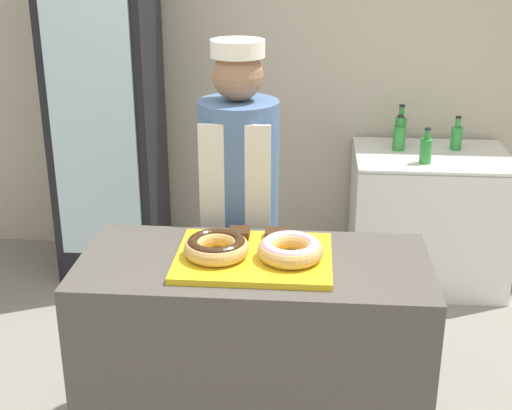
# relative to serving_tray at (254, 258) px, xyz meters

# --- Properties ---
(wall_back) EXTENTS (8.00, 0.06, 2.70)m
(wall_back) POSITION_rel_serving_tray_xyz_m (0.00, 2.13, 0.42)
(wall_back) COLOR #BCB29E
(wall_back) RESTS_ON ground_plane
(display_counter) EXTENTS (1.30, 0.59, 0.91)m
(display_counter) POSITION_rel_serving_tray_xyz_m (0.00, 0.00, -0.47)
(display_counter) COLOR #4C4742
(display_counter) RESTS_ON ground_plane
(serving_tray) EXTENTS (0.57, 0.44, 0.02)m
(serving_tray) POSITION_rel_serving_tray_xyz_m (0.00, 0.00, 0.00)
(serving_tray) COLOR yellow
(serving_tray) RESTS_ON display_counter
(donut_chocolate_glaze) EXTENTS (0.24, 0.24, 0.07)m
(donut_chocolate_glaze) POSITION_rel_serving_tray_xyz_m (-0.13, -0.02, 0.05)
(donut_chocolate_glaze) COLOR tan
(donut_chocolate_glaze) RESTS_ON serving_tray
(donut_light_glaze) EXTENTS (0.24, 0.24, 0.07)m
(donut_light_glaze) POSITION_rel_serving_tray_xyz_m (0.13, -0.02, 0.05)
(donut_light_glaze) COLOR tan
(donut_light_glaze) RESTS_ON serving_tray
(brownie_back_left) EXTENTS (0.08, 0.08, 0.03)m
(brownie_back_left) POSITION_rel_serving_tray_xyz_m (-0.07, 0.16, 0.03)
(brownie_back_left) COLOR #382111
(brownie_back_left) RESTS_ON serving_tray
(brownie_back_right) EXTENTS (0.08, 0.08, 0.03)m
(brownie_back_right) POSITION_rel_serving_tray_xyz_m (0.07, 0.16, 0.03)
(brownie_back_right) COLOR #382111
(brownie_back_right) RESTS_ON serving_tray
(baker_person) EXTENTS (0.35, 0.35, 1.63)m
(baker_person) POSITION_rel_serving_tray_xyz_m (-0.11, 0.55, -0.06)
(baker_person) COLOR #4C4C51
(baker_person) RESTS_ON ground_plane
(beverage_fridge) EXTENTS (0.59, 0.59, 1.94)m
(beverage_fridge) POSITION_rel_serving_tray_xyz_m (-1.02, 1.73, 0.05)
(beverage_fridge) COLOR black
(beverage_fridge) RESTS_ON ground_plane
(chest_freezer) EXTENTS (0.91, 0.68, 0.81)m
(chest_freezer) POSITION_rel_serving_tray_xyz_m (0.91, 1.73, -0.52)
(chest_freezer) COLOR white
(chest_freezer) RESTS_ON ground_plane
(bottle_green) EXTENTS (0.07, 0.07, 0.25)m
(bottle_green) POSITION_rel_serving_tray_xyz_m (0.74, 1.91, -0.02)
(bottle_green) COLOR #2D8C38
(bottle_green) RESTS_ON chest_freezer
(bottle_green_b) EXTENTS (0.07, 0.07, 0.21)m
(bottle_green_b) POSITION_rel_serving_tray_xyz_m (0.84, 1.55, -0.04)
(bottle_green_b) COLOR #2D8C38
(bottle_green_b) RESTS_ON chest_freezer
(bottle_green_b_b) EXTENTS (0.07, 0.07, 0.21)m
(bottle_green_b_b) POSITION_rel_serving_tray_xyz_m (0.72, 1.80, -0.03)
(bottle_green_b_b) COLOR #2D8C38
(bottle_green_b_b) RESTS_ON chest_freezer
(bottle_green_b_b_b) EXTENTS (0.07, 0.07, 0.20)m
(bottle_green_b_b_b) POSITION_rel_serving_tray_xyz_m (1.06, 1.84, -0.04)
(bottle_green_b_b_b) COLOR #2D8C38
(bottle_green_b_b_b) RESTS_ON chest_freezer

